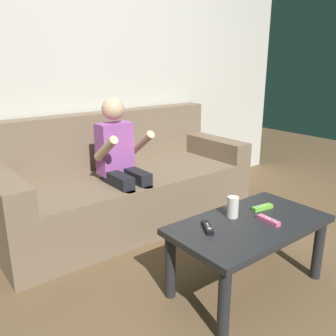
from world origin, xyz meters
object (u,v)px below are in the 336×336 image
Objects in this scene: person_seated_on_couch at (122,160)px; couch at (124,186)px; coffee_table at (249,233)px; game_remote_pink_near_edge at (269,220)px; game_remote_lime_far_corner at (262,207)px; game_remote_black_center at (208,227)px; soda_can at (233,207)px.

couch is at bearing 56.91° from person_seated_on_couch.
couch is at bearing 93.91° from coffee_table.
game_remote_pink_near_edge and game_remote_lime_far_corner have the same top height.
couch is 2.21× the size of coffee_table.
game_remote_black_center is (-0.17, -1.13, 0.13)m from couch.
couch is 1.12m from soda_can.
person_seated_on_couch is 7.36× the size of game_remote_black_center.
game_remote_black_center is 0.23m from soda_can.
couch reaches higher than game_remote_pink_near_edge.
game_remote_lime_far_corner is at bearing 48.55° from game_remote_pink_near_edge.
game_remote_pink_near_edge reaches higher than coffee_table.
game_remote_black_center is at bearing -98.40° from couch.
coffee_table is (0.20, -1.02, -0.24)m from person_seated_on_couch.
game_remote_black_center is at bearing -172.48° from soda_can.
game_remote_lime_far_corner is (0.20, 0.07, 0.08)m from coffee_table.
person_seated_on_couch is at bearing 104.37° from game_remote_pink_near_edge.
coffee_table is 0.13m from game_remote_pink_near_edge.
game_remote_lime_far_corner is (0.28, -1.14, 0.13)m from couch.
coffee_table is at bearing -160.74° from game_remote_lime_far_corner.
game_remote_black_center is (-0.05, -0.95, -0.15)m from person_seated_on_couch.
soda_can is (0.06, -1.10, 0.17)m from couch.
coffee_table is 7.44× the size of soda_can.
person_seated_on_couch reaches higher than game_remote_black_center.
game_remote_pink_near_edge is at bearing -59.05° from soda_can.
coffee_table is 6.31× the size of game_remote_lime_far_corner.
game_remote_lime_far_corner is at bearing 19.26° from coffee_table.
person_seated_on_couch is 8.35× the size of soda_can.
couch is 0.36m from person_seated_on_couch.
soda_can is at bearing -87.14° from couch.
soda_can is (-0.03, 0.11, 0.13)m from coffee_table.
game_remote_pink_near_edge and game_remote_black_center have the same top height.
person_seated_on_couch reaches higher than couch.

